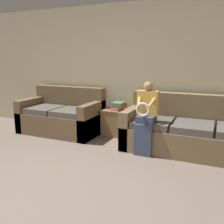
% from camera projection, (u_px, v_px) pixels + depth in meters
% --- Properties ---
extents(ground_plane, '(14.00, 14.00, 0.00)m').
position_uv_depth(ground_plane, '(11.00, 211.00, 2.52)').
color(ground_plane, '#6B5B51').
extents(wall_back, '(7.86, 0.06, 2.55)m').
position_uv_depth(wall_back, '(122.00, 71.00, 4.96)').
color(wall_back, '#BCB293').
rests_on(wall_back, ground_plane).
extents(couch_main, '(2.26, 0.94, 0.92)m').
position_uv_depth(couch_main, '(194.00, 133.00, 4.09)').
color(couch_main, brown).
rests_on(couch_main, ground_plane).
extents(couch_side, '(1.63, 0.90, 0.92)m').
position_uv_depth(couch_side, '(62.00, 117.00, 5.18)').
color(couch_side, brown).
rests_on(couch_side, ground_plane).
extents(child_left_seated, '(0.34, 0.37, 1.16)m').
position_uv_depth(child_left_seated, '(146.00, 116.00, 3.95)').
color(child_left_seated, '#384260').
rests_on(child_left_seated, ground_plane).
extents(side_shelf, '(0.60, 0.40, 0.52)m').
position_uv_depth(side_shelf, '(118.00, 122.00, 4.95)').
color(side_shelf, olive).
rests_on(side_shelf, ground_plane).
extents(book_stack, '(0.26, 0.33, 0.16)m').
position_uv_depth(book_stack, '(118.00, 106.00, 4.88)').
color(book_stack, gray).
rests_on(book_stack, side_shelf).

